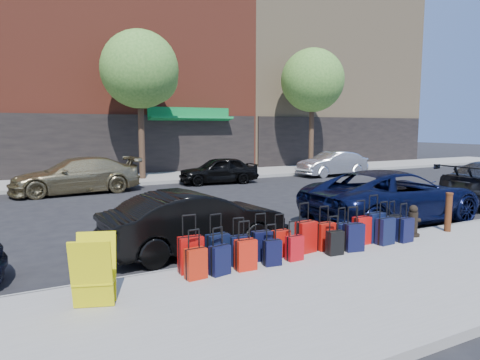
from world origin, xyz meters
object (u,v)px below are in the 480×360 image
tree_right (314,82)px  car_near_1 (196,222)px  car_near_2 (393,196)px  bollard (448,212)px  display_rack (94,271)px  tree_center (143,72)px  car_far_2 (218,170)px  fire_hydrant (413,222)px  car_far_3 (332,164)px  suitcase_front_5 (306,237)px  car_far_1 (76,176)px

tree_right → car_near_1: bearing=-135.4°
car_near_2 → car_near_1: bearing=90.8°
bollard → display_rack: display_rack is taller
display_rack → car_near_2: size_ratio=0.19×
tree_center → car_near_1: (-2.36, -12.67, -4.74)m
car_near_2 → car_far_2: car_near_2 is taller
fire_hydrant → car_far_3: car_far_3 is taller
tree_right → bollard: size_ratio=7.52×
car_far_2 → suitcase_front_5: bearing=-10.3°
car_near_1 → car_far_3: bearing=-56.1°
fire_hydrant → car_near_1: size_ratio=0.18×
car_far_1 → car_far_3: (13.52, 0.06, -0.06)m
display_rack → car_far_3: car_far_3 is taller
fire_hydrant → display_rack: size_ratio=0.73×
tree_center → tree_right: size_ratio=1.00×
suitcase_front_5 → car_far_3: (10.48, 11.70, 0.21)m
bollard → car_far_3: bearing=62.1°
tree_right → tree_center: bearing=180.0°
tree_right → suitcase_front_5: size_ratio=7.05×
fire_hydrant → car_far_3: bearing=74.3°
car_far_2 → car_far_3: bearing=96.3°
fire_hydrant → car_near_2: 2.17m
tree_right → suitcase_front_5: bearing=-127.8°
tree_right → bollard: bearing=-115.5°
car_far_3 → tree_right: bearing=165.2°
car_far_2 → fire_hydrant: bearing=4.2°
car_far_2 → bollard: bearing=9.7°
car_near_2 → tree_center: bearing=16.5°
bollard → display_rack: (-8.48, -0.53, 0.01)m
suitcase_front_5 → car_far_2: bearing=66.5°
suitcase_front_5 → display_rack: 4.36m
display_rack → car_near_1: (2.50, 2.30, 0.02)m
tree_right → car_far_1: tree_right is taller
tree_right → car_near_2: size_ratio=1.34×
suitcase_front_5 → car_near_1: size_ratio=0.25×
bollard → car_far_2: size_ratio=0.25×
display_rack → suitcase_front_5: bearing=28.9°
suitcase_front_5 → car_far_1: size_ratio=0.20×
fire_hydrant → display_rack: 7.37m
bollard → display_rack: bearing=-176.4°
car_near_1 → display_rack: bearing=127.0°
fire_hydrant → bollard: (1.14, -0.09, 0.16)m
car_near_2 → car_far_2: (-0.85, 10.04, -0.11)m
bollard → car_near_1: car_near_1 is taller
display_rack → fire_hydrant: bearing=24.3°
car_near_1 → car_far_2: bearing=-33.0°
suitcase_front_5 → fire_hydrant: (3.05, -0.10, 0.02)m
bollard → car_far_1: bearing=121.4°
tree_center → bollard: bearing=-75.9°
car_far_1 → car_far_3: 13.52m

